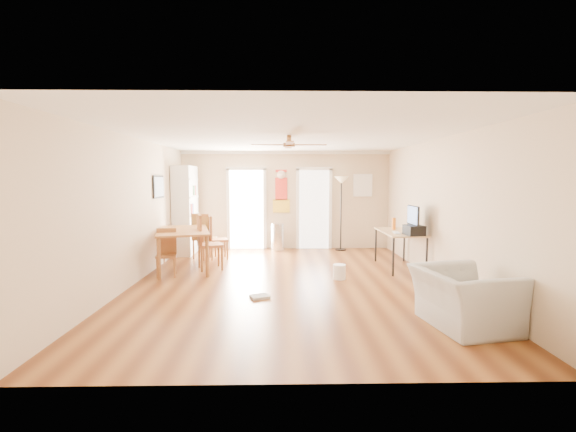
{
  "coord_description": "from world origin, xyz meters",
  "views": [
    {
      "loc": [
        -0.14,
        -6.86,
        1.85
      ],
      "look_at": [
        0.0,
        0.6,
        1.15
      ],
      "focal_mm": 24.21,
      "sensor_mm": 36.0,
      "label": 1
    }
  ],
  "objects_px": {
    "dining_table": "(183,250)",
    "torchiere_lamp": "(341,214)",
    "dining_chair_near": "(166,253)",
    "printer": "(414,230)",
    "dining_chair_far": "(204,236)",
    "wastebasket_a": "(339,272)",
    "bookshelf": "(185,210)",
    "dining_chair_right_b": "(210,242)",
    "trash_can": "(278,237)",
    "dining_chair_right_a": "(218,237)",
    "computer_desk": "(399,250)",
    "armchair": "(463,298)"
  },
  "relations": [
    {
      "from": "dining_table",
      "to": "torchiere_lamp",
      "type": "height_order",
      "value": "torchiere_lamp"
    },
    {
      "from": "dining_table",
      "to": "dining_chair_near",
      "type": "distance_m",
      "value": 0.59
    },
    {
      "from": "printer",
      "to": "dining_chair_far",
      "type": "bearing_deg",
      "value": 152.9
    },
    {
      "from": "torchiere_lamp",
      "to": "wastebasket_a",
      "type": "distance_m",
      "value": 3.12
    },
    {
      "from": "bookshelf",
      "to": "wastebasket_a",
      "type": "height_order",
      "value": "bookshelf"
    },
    {
      "from": "dining_chair_right_b",
      "to": "trash_can",
      "type": "xyz_separation_m",
      "value": [
        1.38,
        2.08,
        -0.21
      ]
    },
    {
      "from": "bookshelf",
      "to": "dining_chair_right_b",
      "type": "relative_size",
      "value": 1.92
    },
    {
      "from": "dining_chair_far",
      "to": "torchiere_lamp",
      "type": "relative_size",
      "value": 0.55
    },
    {
      "from": "dining_chair_right_b",
      "to": "trash_can",
      "type": "relative_size",
      "value": 1.6
    },
    {
      "from": "dining_table",
      "to": "printer",
      "type": "relative_size",
      "value": 4.45
    },
    {
      "from": "dining_chair_near",
      "to": "dining_table",
      "type": "bearing_deg",
      "value": 60.4
    },
    {
      "from": "dining_chair_right_a",
      "to": "dining_chair_right_b",
      "type": "distance_m",
      "value": 1.06
    },
    {
      "from": "bookshelf",
      "to": "computer_desk",
      "type": "relative_size",
      "value": 1.51
    },
    {
      "from": "printer",
      "to": "wastebasket_a",
      "type": "height_order",
      "value": "printer"
    },
    {
      "from": "bookshelf",
      "to": "dining_table",
      "type": "bearing_deg",
      "value": -97.63
    },
    {
      "from": "dining_table",
      "to": "dining_chair_near",
      "type": "relative_size",
      "value": 1.84
    },
    {
      "from": "dining_chair_right_a",
      "to": "computer_desk",
      "type": "distance_m",
      "value": 4.08
    },
    {
      "from": "bookshelf",
      "to": "armchair",
      "type": "xyz_separation_m",
      "value": [
        4.66,
        -4.95,
        -0.73
      ]
    },
    {
      "from": "dining_chair_right_b",
      "to": "computer_desk",
      "type": "height_order",
      "value": "dining_chair_right_b"
    },
    {
      "from": "dining_chair_right_a",
      "to": "printer",
      "type": "height_order",
      "value": "dining_chair_right_a"
    },
    {
      "from": "dining_table",
      "to": "printer",
      "type": "distance_m",
      "value": 4.65
    },
    {
      "from": "dining_chair_right_a",
      "to": "computer_desk",
      "type": "bearing_deg",
      "value": -121.9
    },
    {
      "from": "armchair",
      "to": "dining_chair_far",
      "type": "bearing_deg",
      "value": 32.93
    },
    {
      "from": "dining_chair_right_a",
      "to": "dining_chair_right_b",
      "type": "xyz_separation_m",
      "value": [
        0.0,
        -1.06,
        0.07
      ]
    },
    {
      "from": "bookshelf",
      "to": "dining_chair_right_a",
      "type": "height_order",
      "value": "bookshelf"
    },
    {
      "from": "bookshelf",
      "to": "printer",
      "type": "distance_m",
      "value": 5.45
    },
    {
      "from": "armchair",
      "to": "computer_desk",
      "type": "bearing_deg",
      "value": -13.35
    },
    {
      "from": "dining_table",
      "to": "computer_desk",
      "type": "distance_m",
      "value": 4.49
    },
    {
      "from": "wastebasket_a",
      "to": "bookshelf",
      "type": "bearing_deg",
      "value": 143.36
    },
    {
      "from": "computer_desk",
      "to": "bookshelf",
      "type": "bearing_deg",
      "value": 160.74
    },
    {
      "from": "wastebasket_a",
      "to": "torchiere_lamp",
      "type": "bearing_deg",
      "value": 80.75
    },
    {
      "from": "bookshelf",
      "to": "dining_chair_near",
      "type": "distance_m",
      "value": 2.38
    },
    {
      "from": "bookshelf",
      "to": "dining_chair_far",
      "type": "xyz_separation_m",
      "value": [
        0.57,
        -0.56,
        -0.56
      ]
    },
    {
      "from": "torchiere_lamp",
      "to": "wastebasket_a",
      "type": "height_order",
      "value": "torchiere_lamp"
    },
    {
      "from": "dining_chair_near",
      "to": "wastebasket_a",
      "type": "bearing_deg",
      "value": -16.3
    },
    {
      "from": "bookshelf",
      "to": "armchair",
      "type": "distance_m",
      "value": 6.84
    },
    {
      "from": "armchair",
      "to": "bookshelf",
      "type": "bearing_deg",
      "value": 33.24
    },
    {
      "from": "dining_chair_far",
      "to": "wastebasket_a",
      "type": "relative_size",
      "value": 3.84
    },
    {
      "from": "dining_table",
      "to": "torchiere_lamp",
      "type": "relative_size",
      "value": 0.86
    },
    {
      "from": "dining_chair_far",
      "to": "torchiere_lamp",
      "type": "distance_m",
      "value": 3.53
    },
    {
      "from": "wastebasket_a",
      "to": "dining_table",
      "type": "bearing_deg",
      "value": 164.73
    },
    {
      "from": "bookshelf",
      "to": "dining_chair_right_b",
      "type": "height_order",
      "value": "bookshelf"
    },
    {
      "from": "printer",
      "to": "armchair",
      "type": "relative_size",
      "value": 0.33
    },
    {
      "from": "trash_can",
      "to": "torchiere_lamp",
      "type": "distance_m",
      "value": 1.77
    },
    {
      "from": "trash_can",
      "to": "wastebasket_a",
      "type": "height_order",
      "value": "trash_can"
    },
    {
      "from": "dining_chair_near",
      "to": "dining_chair_far",
      "type": "bearing_deg",
      "value": 65.92
    },
    {
      "from": "bookshelf",
      "to": "dining_chair_right_a",
      "type": "relative_size",
      "value": 2.18
    },
    {
      "from": "trash_can",
      "to": "wastebasket_a",
      "type": "xyz_separation_m",
      "value": [
        1.18,
        -2.96,
        -0.22
      ]
    },
    {
      "from": "bookshelf",
      "to": "trash_can",
      "type": "bearing_deg",
      "value": -9.96
    },
    {
      "from": "dining_chair_right_b",
      "to": "printer",
      "type": "bearing_deg",
      "value": -116.61
    }
  ]
}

